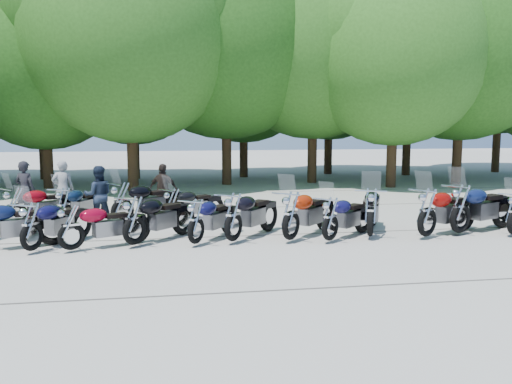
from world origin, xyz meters
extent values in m
plane|color=gray|center=(0.00, 0.00, 0.00)|extent=(90.00, 90.00, 0.00)
cylinder|color=#3A2614|center=(-7.25, 12.84, 1.65)|extent=(0.44, 0.44, 3.31)
sphere|color=#286319|center=(-7.25, 12.84, 5.32)|extent=(7.31, 7.31, 7.31)
cylinder|color=#3A2614|center=(-3.57, 11.24, 1.97)|extent=(0.44, 0.44, 3.93)
sphere|color=#357721|center=(-3.57, 11.24, 6.33)|extent=(8.70, 8.70, 8.70)
cylinder|color=#3A2614|center=(0.54, 13.09, 2.06)|extent=(0.44, 0.44, 4.13)
sphere|color=#286319|center=(0.54, 13.09, 6.64)|extent=(9.13, 9.13, 9.13)
cylinder|color=#3A2614|center=(4.61, 13.20, 2.05)|extent=(0.44, 0.44, 4.09)
sphere|color=#357721|center=(4.61, 13.20, 6.58)|extent=(9.04, 9.04, 9.04)
cylinder|color=#3A2614|center=(7.55, 10.82, 1.81)|extent=(0.44, 0.44, 3.62)
sphere|color=#357721|center=(7.55, 10.82, 5.82)|extent=(8.00, 8.00, 8.00)
cylinder|color=#3A2614|center=(11.20, 11.78, 1.99)|extent=(0.44, 0.44, 3.98)
sphere|color=#286319|center=(11.20, 11.78, 6.40)|extent=(8.79, 8.79, 8.79)
cylinder|color=#3A2614|center=(-8.29, 16.97, 1.76)|extent=(0.44, 0.44, 3.52)
sphere|color=#357721|center=(-8.29, 16.97, 5.66)|extent=(7.78, 7.78, 7.78)
cylinder|color=#3A2614|center=(-3.76, 16.43, 1.71)|extent=(0.44, 0.44, 3.42)
sphere|color=#286319|center=(-3.76, 16.43, 5.50)|extent=(7.56, 7.56, 7.56)
cylinder|color=#3A2614|center=(1.80, 16.47, 1.78)|extent=(0.44, 0.44, 3.56)
sphere|color=#286319|center=(1.80, 16.47, 5.73)|extent=(7.88, 7.88, 7.88)
cylinder|color=#3A2614|center=(6.69, 17.47, 1.88)|extent=(0.44, 0.44, 3.76)
sphere|color=#286319|center=(6.69, 17.47, 6.04)|extent=(8.31, 8.31, 8.31)
cylinder|color=#3A2614|center=(10.68, 16.09, 1.81)|extent=(0.44, 0.44, 3.63)
sphere|color=#357721|center=(10.68, 16.09, 5.83)|extent=(8.02, 8.02, 8.02)
cylinder|color=#3A2614|center=(16.61, 17.02, 2.19)|extent=(0.44, 0.44, 4.37)
sphere|color=#286319|center=(16.61, 17.02, 7.03)|extent=(9.67, 9.67, 9.67)
imported|color=black|center=(-6.23, 4.78, 0.86)|extent=(0.74, 0.63, 1.72)
imported|color=#1C273C|center=(-4.07, 3.76, 0.81)|extent=(0.87, 0.72, 1.63)
imported|color=black|center=(-2.29, 4.67, 0.80)|extent=(1.02, 0.74, 1.60)
imported|color=gray|center=(-5.24, 5.07, 0.85)|extent=(0.68, 0.50, 1.71)
camera|label=1|loc=(-2.15, -11.63, 2.78)|focal=38.00mm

